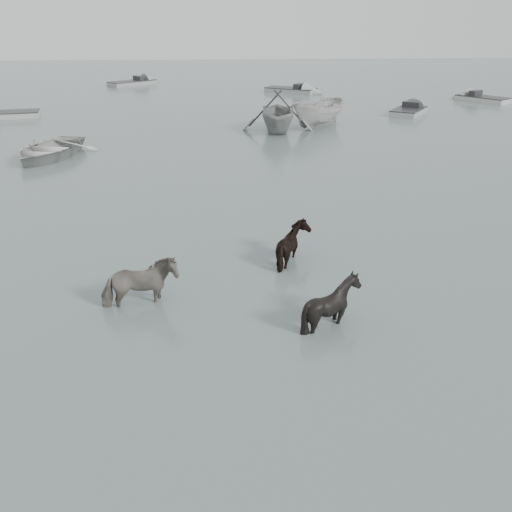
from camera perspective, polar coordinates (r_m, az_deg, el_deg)
The scene contains 12 objects.
ground at distance 13.71m, azimuth 3.57°, elevation -3.87°, with size 140.00×140.00×0.00m, color #556562.
pony_pinto at distance 13.17m, azimuth -11.64°, elevation -2.01°, with size 0.79×1.73×1.46m, color black.
pony_dark at distance 15.21m, azimuth 3.89°, elevation 1.76°, with size 1.35×1.15×1.36m, color black.
pony_black at distance 12.26m, azimuth 7.63°, elevation -3.77°, with size 1.16×1.31×1.44m, color black.
rowboat_lead at distance 28.26m, azimuth -20.13°, elevation 10.22°, with size 3.40×4.76×0.99m, color beige.
rowboat_trail at distance 32.48m, azimuth 2.21°, elevation 14.48°, with size 4.03×4.67×2.46m, color gray.
boat_small at distance 34.16m, azimuth 6.29°, elevation 14.17°, with size 1.67×4.45×1.72m, color #B6B5B1.
skiff_port at distance 39.35m, azimuth 15.04°, elevation 14.04°, with size 4.47×1.60×0.75m, color #9B9D9B, non-canonical shape.
skiff_outer at distance 40.15m, azimuth -23.92°, elevation 13.05°, with size 5.83×1.60×0.75m, color #A3A49F, non-canonical shape.
skiff_mid at distance 48.70m, azimuth 3.50°, elevation 16.44°, with size 5.68×1.60×0.75m, color #949693, non-canonical shape.
skiff_star at distance 46.81m, azimuth 21.76°, elevation 14.61°, with size 5.16×1.60×0.75m, color #B4B3AF, non-canonical shape.
skiff_far at distance 54.77m, azimuth -12.29°, elevation 16.75°, with size 5.97×1.60×0.75m, color gray, non-canonical shape.
Camera 1 is at (-1.60, -12.08, 6.28)m, focal length 40.00 mm.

